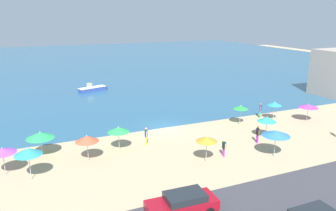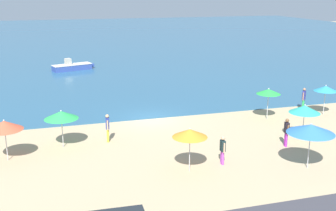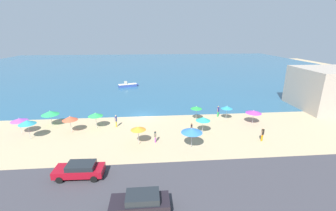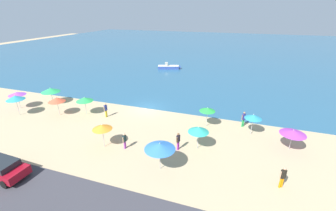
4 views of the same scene
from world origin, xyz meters
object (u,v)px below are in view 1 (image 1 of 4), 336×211
beach_umbrella_0 (207,139)px  bather_2 (146,135)px  bather_3 (260,110)px  parked_car_0 (183,203)px  skiff_nearshore (92,89)px  beach_umbrella_7 (308,106)px  beach_umbrella_4 (276,133)px  beach_umbrella_8 (40,135)px  beach_umbrella_10 (241,107)px  beach_umbrella_3 (28,152)px  bather_4 (258,133)px  beach_umbrella_1 (2,151)px  beach_umbrella_9 (267,119)px  beach_umbrella_6 (275,104)px  bather_0 (224,147)px  beach_umbrella_2 (118,130)px  beach_umbrella_5 (87,139)px

beach_umbrella_0 → bather_2: size_ratio=1.34×
bather_2 → bather_3: size_ratio=0.99×
parked_car_0 → skiff_nearshore: size_ratio=0.91×
beach_umbrella_7 → bather_3: (-4.29, 3.32, -0.85)m
beach_umbrella_4 → beach_umbrella_8: 20.91m
beach_umbrella_7 → beach_umbrella_10: bearing=165.7°
beach_umbrella_0 → beach_umbrella_3: bearing=169.3°
beach_umbrella_7 → parked_car_0: 24.75m
beach_umbrella_7 → bather_4: beach_umbrella_7 is taller
beach_umbrella_1 → bather_4: bearing=-6.4°
beach_umbrella_1 → bather_2: (12.38, 1.34, -1.04)m
beach_umbrella_9 → beach_umbrella_10: 4.60m
parked_car_0 → beach_umbrella_9: bearing=32.4°
beach_umbrella_4 → beach_umbrella_8: size_ratio=1.02×
beach_umbrella_3 → beach_umbrella_4: (20.20, -4.03, -0.12)m
beach_umbrella_1 → beach_umbrella_10: beach_umbrella_10 is taller
beach_umbrella_1 → beach_umbrella_4: beach_umbrella_4 is taller
beach_umbrella_6 → bather_0: bearing=-149.6°
beach_umbrella_7 → bather_3: size_ratio=1.26×
beach_umbrella_3 → bather_3: beach_umbrella_3 is taller
beach_umbrella_7 → beach_umbrella_9: bearing=-162.9°
beach_umbrella_2 → bather_3: (18.65, 2.91, -1.01)m
beach_umbrella_2 → bather_3: bearing=8.9°
beach_umbrella_3 → beach_umbrella_7: bearing=4.6°
beach_umbrella_5 → beach_umbrella_0: bearing=-24.7°
bather_0 → skiff_nearshore: 31.07m
parked_car_0 → skiff_nearshore: parked_car_0 is taller
beach_umbrella_0 → bather_0: size_ratio=1.48×
bather_0 → beach_umbrella_5: bearing=161.0°
beach_umbrella_3 → beach_umbrella_8: (1.04, 4.34, -0.34)m
beach_umbrella_2 → bather_2: 2.95m
beach_umbrella_2 → beach_umbrella_7: 22.95m
beach_umbrella_2 → bather_0: bearing=-32.0°
beach_umbrella_4 → skiff_nearshore: size_ratio=0.50×
beach_umbrella_9 → beach_umbrella_1: bearing=175.9°
bather_2 → parked_car_0: 11.99m
beach_umbrella_5 → beach_umbrella_6: bearing=6.9°
beach_umbrella_1 → bather_4: 22.83m
bather_0 → bather_2: (-5.47, 5.30, 0.10)m
beach_umbrella_2 → beach_umbrella_6: beach_umbrella_2 is taller
beach_umbrella_1 → bather_3: beach_umbrella_1 is taller
beach_umbrella_10 → bather_4: (-1.74, -5.38, -1.08)m
beach_umbrella_2 → beach_umbrella_1: bearing=-173.0°
beach_umbrella_2 → parked_car_0: beach_umbrella_2 is taller
beach_umbrella_2 → beach_umbrella_8: beach_umbrella_2 is taller
beach_umbrella_0 → bather_3: beach_umbrella_0 is taller
beach_umbrella_9 → beach_umbrella_0: bearing=-163.2°
beach_umbrella_7 → beach_umbrella_3: bearing=-175.4°
bather_4 → beach_umbrella_0: bearing=-165.3°
beach_umbrella_9 → skiff_nearshore: 30.93m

